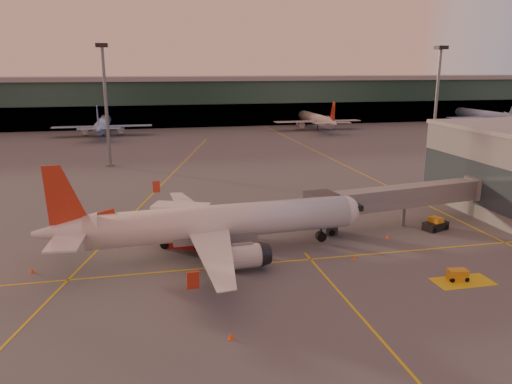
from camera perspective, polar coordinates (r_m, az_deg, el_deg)
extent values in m
plane|color=#4C4F54|center=(50.80, 2.65, -10.20)|extent=(600.00, 600.00, 0.00)
cube|color=gold|center=(55.25, 1.28, -8.12)|extent=(80.00, 0.25, 0.01)
cube|color=gold|center=(92.06, -10.81, 0.74)|extent=(31.30, 115.98, 0.01)
cube|color=gold|center=(123.97, 7.58, 4.29)|extent=(0.25, 160.00, 0.01)
cube|color=gold|center=(45.60, 11.63, -13.48)|extent=(0.25, 30.00, 0.01)
cube|color=gold|center=(54.85, 22.55, -9.43)|extent=(6.00, 3.00, 0.01)
cube|color=#19382D|center=(187.47, -8.94, 10.01)|extent=(400.00, 18.00, 16.00)
cube|color=gray|center=(187.07, -9.05, 12.69)|extent=(400.00, 20.00, 1.60)
cube|color=black|center=(179.35, -8.70, 8.55)|extent=(400.00, 1.00, 8.00)
cube|color=#2D3D47|center=(78.97, 22.83, 1.38)|extent=(0.30, 21.60, 6.00)
cylinder|color=slate|center=(111.20, -16.74, 9.20)|extent=(0.70, 0.70, 25.00)
cube|color=black|center=(110.97, -17.22, 15.73)|extent=(2.40, 2.40, 0.80)
cube|color=slate|center=(112.79, -16.30, 3.00)|extent=(1.60, 1.60, 0.50)
cylinder|color=slate|center=(126.40, 19.91, 9.48)|extent=(0.70, 0.70, 25.00)
cube|color=black|center=(126.19, 20.40, 15.22)|extent=(2.40, 2.40, 0.80)
cube|color=slate|center=(127.80, 19.45, 4.01)|extent=(1.60, 1.60, 0.50)
cylinder|color=silver|center=(56.92, -3.76, -3.34)|extent=(30.25, 5.62, 3.86)
sphere|color=silver|center=(61.70, 10.02, -2.14)|extent=(3.78, 3.78, 3.78)
cube|color=black|center=(62.04, 10.95, -1.63)|extent=(1.88, 2.61, 0.68)
cone|color=silver|center=(55.97, -20.94, -4.27)|extent=(6.80, 4.05, 3.67)
cube|color=silver|center=(52.78, -20.83, -5.25)|extent=(3.61, 6.47, 0.19)
cylinder|color=silver|center=(52.39, -1.56, -7.35)|extent=(4.17, 2.74, 2.51)
cylinder|color=black|center=(55.19, -5.40, -7.24)|extent=(1.81, 1.45, 1.74)
cylinder|color=black|center=(55.00, -5.42, -6.73)|extent=(0.35, 0.35, 1.06)
cube|color=silver|center=(59.05, -20.35, -3.18)|extent=(4.28, 6.73, 0.19)
cylinder|color=silver|center=(63.18, -4.22, -3.59)|extent=(4.17, 2.74, 2.51)
cylinder|color=black|center=(59.82, -6.30, -5.54)|extent=(1.81, 1.45, 1.74)
cylinder|color=black|center=(59.65, -6.32, -5.06)|extent=(0.35, 0.35, 1.06)
cube|color=slate|center=(57.10, -4.83, -4.63)|extent=(9.70, 3.64, 1.54)
cylinder|color=black|center=(61.41, 7.42, -5.05)|extent=(1.26, 0.84, 1.22)
cube|color=slate|center=(69.44, 16.65, -0.44)|extent=(26.19, 6.84, 2.70)
cube|color=#2D3035|center=(63.00, 7.44, -1.42)|extent=(3.91, 3.91, 3.00)
cube|color=#2D3035|center=(65.16, 8.33, -3.64)|extent=(1.60, 2.40, 2.40)
cylinder|color=black|center=(64.43, 8.65, -4.61)|extent=(0.80, 0.40, 0.80)
cylinder|color=black|center=(66.38, 7.97, -4.02)|extent=(0.80, 0.40, 0.80)
cylinder|color=slate|center=(70.15, 16.50, -2.60)|extent=(0.50, 0.50, 2.86)
cylinder|color=slate|center=(78.13, 24.18, 0.48)|extent=(4.40, 4.40, 3.00)
cylinder|color=slate|center=(78.76, 23.98, -1.45)|extent=(2.40, 2.40, 2.86)
cube|color=#A91A18|center=(60.68, -8.15, -5.33)|extent=(4.40, 3.90, 1.71)
cube|color=silver|center=(59.95, -8.55, -2.90)|extent=(7.18, 5.12, 3.18)
cylinder|color=black|center=(60.21, -10.39, -5.92)|extent=(1.10, 0.75, 1.02)
cylinder|color=black|center=(58.99, -6.63, -6.21)|extent=(1.10, 0.75, 1.02)
cube|color=orange|center=(54.78, 22.04, -8.77)|extent=(2.01, 1.36, 1.13)
cylinder|color=black|center=(54.19, 21.52, -9.35)|extent=(0.50, 0.29, 0.47)
cylinder|color=black|center=(54.87, 22.95, -9.20)|extent=(0.50, 0.29, 0.47)
cube|color=black|center=(70.01, 19.82, -3.66)|extent=(3.72, 2.77, 1.07)
cube|color=orange|center=(69.80, 19.87, -3.09)|extent=(1.81, 1.93, 0.88)
cylinder|color=black|center=(68.73, 19.71, -4.15)|extent=(0.74, 0.51, 0.68)
cylinder|color=black|center=(70.53, 20.89, -3.80)|extent=(0.74, 0.51, 0.68)
cone|color=#FF4D0D|center=(64.84, 14.86, -4.92)|extent=(0.45, 0.45, 0.57)
cube|color=#FF4D0D|center=(64.93, 14.84, -5.14)|extent=(0.39, 0.39, 0.03)
cone|color=#FF4D0D|center=(57.66, -24.22, -8.17)|extent=(0.42, 0.42, 0.53)
cube|color=#FF4D0D|center=(57.75, -24.19, -8.40)|extent=(0.36, 0.36, 0.03)
cone|color=#FF4D0D|center=(41.00, -2.87, -16.08)|extent=(0.47, 0.47, 0.60)
cube|color=#FF4D0D|center=(41.15, -2.86, -16.42)|extent=(0.40, 0.40, 0.03)
cone|color=#FF4D0D|center=(73.70, -6.96, -2.22)|extent=(0.49, 0.49, 0.62)
cube|color=#FF4D0D|center=(73.78, -6.96, -2.44)|extent=(0.42, 0.42, 0.03)
cone|color=#FF4D0D|center=(57.06, 11.20, -7.40)|extent=(0.38, 0.38, 0.48)
cube|color=#FF4D0D|center=(57.15, 11.19, -7.61)|extent=(0.33, 0.33, 0.03)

